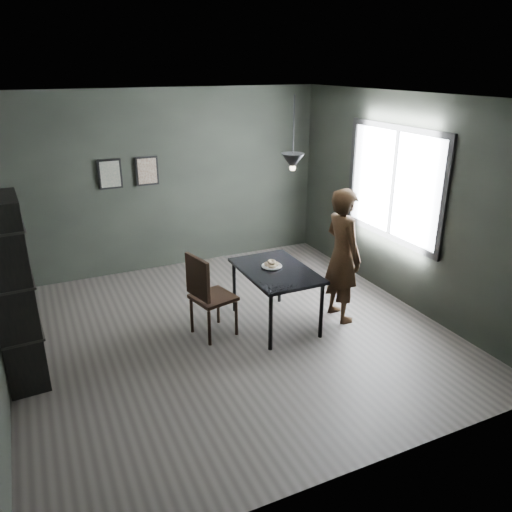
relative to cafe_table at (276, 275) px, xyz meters
name	(u,v)px	position (x,y,z in m)	size (l,w,h in m)	color
ground	(232,333)	(-0.60, 0.00, -0.67)	(5.00, 5.00, 0.00)	#35302D
back_wall	(170,181)	(-0.60, 2.50, 0.73)	(5.00, 0.10, 2.80)	black
ceiling	(227,97)	(-0.60, 0.00, 2.13)	(5.00, 5.00, 0.02)	silver
window_assembly	(393,184)	(1.87, 0.20, 0.93)	(0.04, 1.96, 1.56)	white
cafe_table	(276,275)	(0.00, 0.00, 0.00)	(0.80, 1.20, 0.75)	black
white_plate	(272,267)	(-0.01, 0.09, 0.08)	(0.23, 0.23, 0.01)	silver
donut_pile	(272,264)	(-0.01, 0.09, 0.12)	(0.18, 0.19, 0.08)	beige
woman	(342,255)	(0.84, -0.19, 0.19)	(0.63, 0.42, 1.73)	black
wood_chair	(206,291)	(-0.89, 0.07, -0.07)	(0.55, 0.55, 1.06)	black
shelf_unit	(13,294)	(-2.92, 0.01, 0.32)	(0.37, 0.66, 1.98)	black
pendant_lamp	(293,161)	(0.25, 0.10, 1.38)	(0.28, 0.28, 0.86)	black
framed_print_left	(110,174)	(-1.50, 2.47, 0.93)	(0.34, 0.04, 0.44)	black
framed_print_right	(147,171)	(-0.95, 2.47, 0.93)	(0.34, 0.04, 0.44)	black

